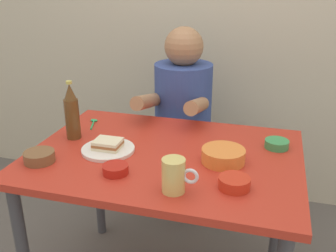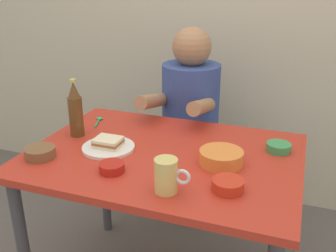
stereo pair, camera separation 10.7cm
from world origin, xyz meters
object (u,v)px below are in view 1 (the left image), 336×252
Objects in this scene: soup_bowl_orange at (223,155)px; plate_orange at (108,149)px; dining_table at (165,173)px; beer_mug at (174,175)px; sandwich at (108,144)px; person_seated at (183,101)px; beer_bottle at (72,113)px; stool at (182,166)px.

plate_orange is at bearing -176.34° from soup_bowl_orange.
soup_bowl_orange is at bearing -3.73° from dining_table.
beer_mug reaches higher than soup_bowl_orange.
plate_orange is 0.02m from sandwich.
person_seated reaches higher than beer_bottle.
stool is at bearing 116.19° from soup_bowl_orange.
soup_bowl_orange is at bearing -4.72° from beer_bottle.
plate_orange reaches higher than stool.
soup_bowl_orange is at bearing -63.81° from stool.
sandwich is at bearing -22.92° from beer_bottle.
beer_bottle is at bearing 150.05° from beer_mug.
stool is 1.72× the size of beer_bottle.
soup_bowl_orange reaches higher than dining_table.
dining_table is 8.73× the size of beer_mug.
stool is 0.80m from plate_orange.
dining_table is at bearing 11.27° from plate_orange.
sandwich is 0.42× the size of beer_bottle.
person_seated is at bearing 116.59° from soup_bowl_orange.
beer_bottle is (-0.20, 0.09, 0.11)m from plate_orange.
soup_bowl_orange is at bearing -63.41° from person_seated.
person_seated reaches higher than dining_table.
beer_mug is (0.35, -0.23, 0.05)m from plate_orange.
beer_bottle is (-0.20, 0.09, 0.09)m from sandwich.
person_seated is 4.23× the size of soup_bowl_orange.
dining_table is 2.44× the size of stool.
beer_mug is 0.29m from soup_bowl_orange.
sandwich is (-0.16, -0.68, 0.42)m from stool.
sandwich is at bearing -176.34° from soup_bowl_orange.
dining_table is 0.27m from sandwich.
beer_bottle reaches higher than stool.
soup_bowl_orange reaches higher than sandwich.
soup_bowl_orange reaches higher than plate_orange.
plate_orange is (-0.16, -0.68, 0.40)m from stool.
soup_bowl_orange is at bearing 3.66° from plate_orange.
soup_bowl_orange is (0.32, -0.63, 0.01)m from person_seated.
person_seated is at bearing 96.95° from dining_table.
stool is 0.63× the size of person_seated.
sandwich reaches higher than plate_orange.
beer_bottle is (-0.44, 0.04, 0.21)m from dining_table.
beer_mug is (0.35, -0.23, 0.03)m from sandwich.
stool is at bearing 90.00° from person_seated.
person_seated is at bearing 101.94° from beer_mug.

